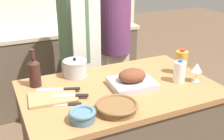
{
  "coord_description": "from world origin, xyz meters",
  "views": [
    {
      "loc": [
        -0.76,
        -1.53,
        1.76
      ],
      "look_at": [
        0.0,
        0.12,
        0.99
      ],
      "focal_mm": 45.0,
      "sensor_mm": 36.0,
      "label": 1
    }
  ],
  "objects_px": {
    "milk_jug": "(179,72)",
    "person_cook_aproned": "(78,46)",
    "knife_chef": "(60,89)",
    "knife_paring": "(65,105)",
    "roasting_pan": "(132,80)",
    "cutting_board": "(53,97)",
    "person_cook_guest": "(115,39)",
    "wine_glass_left": "(197,68)",
    "knife_bread": "(72,95)",
    "stock_pot": "(75,68)",
    "condiment_bottle_tall": "(112,14)",
    "wicker_basket": "(117,107)",
    "condiment_bottle_extra": "(118,17)",
    "wine_bottle_green": "(34,72)",
    "juice_jug": "(181,62)",
    "mixing_bowl": "(82,115)"
  },
  "relations": [
    {
      "from": "mixing_bowl",
      "to": "knife_paring",
      "type": "relative_size",
      "value": 0.7
    },
    {
      "from": "knife_paring",
      "to": "wine_glass_left",
      "type": "bearing_deg",
      "value": -3.8
    },
    {
      "from": "wine_bottle_green",
      "to": "condiment_bottle_extra",
      "type": "xyz_separation_m",
      "value": [
        1.26,
        1.32,
        -0.0
      ]
    },
    {
      "from": "milk_jug",
      "to": "person_cook_aproned",
      "type": "distance_m",
      "value": 1.05
    },
    {
      "from": "wine_bottle_green",
      "to": "person_cook_aproned",
      "type": "height_order",
      "value": "person_cook_aproned"
    },
    {
      "from": "cutting_board",
      "to": "wine_glass_left",
      "type": "distance_m",
      "value": 1.0
    },
    {
      "from": "roasting_pan",
      "to": "cutting_board",
      "type": "relative_size",
      "value": 0.98
    },
    {
      "from": "wine_bottle_green",
      "to": "knife_bread",
      "type": "bearing_deg",
      "value": -58.02
    },
    {
      "from": "knife_chef",
      "to": "person_cook_guest",
      "type": "bearing_deg",
      "value": 46.24
    },
    {
      "from": "roasting_pan",
      "to": "wicker_basket",
      "type": "height_order",
      "value": "roasting_pan"
    },
    {
      "from": "person_cook_aproned",
      "to": "condiment_bottle_tall",
      "type": "bearing_deg",
      "value": 38.39
    },
    {
      "from": "wine_glass_left",
      "to": "knife_bread",
      "type": "bearing_deg",
      "value": 172.03
    },
    {
      "from": "cutting_board",
      "to": "wine_glass_left",
      "type": "relative_size",
      "value": 2.3
    },
    {
      "from": "cutting_board",
      "to": "wine_glass_left",
      "type": "height_order",
      "value": "wine_glass_left"
    },
    {
      "from": "stock_pot",
      "to": "wine_bottle_green",
      "type": "relative_size",
      "value": 0.66
    },
    {
      "from": "knife_bread",
      "to": "knife_paring",
      "type": "bearing_deg",
      "value": -138.88
    },
    {
      "from": "person_cook_guest",
      "to": "condiment_bottle_extra",
      "type": "bearing_deg",
      "value": 59.25
    },
    {
      "from": "roasting_pan",
      "to": "milk_jug",
      "type": "relative_size",
      "value": 1.87
    },
    {
      "from": "condiment_bottle_tall",
      "to": "person_cook_guest",
      "type": "relative_size",
      "value": 0.11
    },
    {
      "from": "stock_pot",
      "to": "knife_paring",
      "type": "relative_size",
      "value": 0.82
    },
    {
      "from": "stock_pot",
      "to": "knife_chef",
      "type": "xyz_separation_m",
      "value": [
        -0.17,
        -0.21,
        -0.04
      ]
    },
    {
      "from": "mixing_bowl",
      "to": "wine_bottle_green",
      "type": "distance_m",
      "value": 0.57
    },
    {
      "from": "condiment_bottle_extra",
      "to": "person_cook_aproned",
      "type": "height_order",
      "value": "person_cook_aproned"
    },
    {
      "from": "wine_glass_left",
      "to": "wicker_basket",
      "type": "bearing_deg",
      "value": -169.18
    },
    {
      "from": "knife_chef",
      "to": "juice_jug",
      "type": "bearing_deg",
      "value": -4.74
    },
    {
      "from": "knife_chef",
      "to": "mixing_bowl",
      "type": "bearing_deg",
      "value": -86.65
    },
    {
      "from": "mixing_bowl",
      "to": "person_cook_guest",
      "type": "bearing_deg",
      "value": 57.71
    },
    {
      "from": "cutting_board",
      "to": "knife_chef",
      "type": "height_order",
      "value": "knife_chef"
    },
    {
      "from": "stock_pot",
      "to": "knife_chef",
      "type": "distance_m",
      "value": 0.27
    },
    {
      "from": "juice_jug",
      "to": "person_cook_guest",
      "type": "bearing_deg",
      "value": 98.48
    },
    {
      "from": "condiment_bottle_tall",
      "to": "condiment_bottle_extra",
      "type": "height_order",
      "value": "condiment_bottle_tall"
    },
    {
      "from": "wicker_basket",
      "to": "wine_glass_left",
      "type": "relative_size",
      "value": 1.78
    },
    {
      "from": "wine_bottle_green",
      "to": "person_cook_guest",
      "type": "bearing_deg",
      "value": 35.7
    },
    {
      "from": "stock_pot",
      "to": "person_cook_aproned",
      "type": "bearing_deg",
      "value": 69.53
    },
    {
      "from": "roasting_pan",
      "to": "wine_bottle_green",
      "type": "bearing_deg",
      "value": 154.3
    },
    {
      "from": "knife_chef",
      "to": "knife_paring",
      "type": "distance_m",
      "value": 0.18
    },
    {
      "from": "condiment_bottle_extra",
      "to": "milk_jug",
      "type": "bearing_deg",
      "value": -101.16
    },
    {
      "from": "wine_glass_left",
      "to": "knife_bread",
      "type": "relative_size",
      "value": 0.66
    },
    {
      "from": "knife_paring",
      "to": "mixing_bowl",
      "type": "bearing_deg",
      "value": -78.71
    },
    {
      "from": "wicker_basket",
      "to": "stock_pot",
      "type": "bearing_deg",
      "value": 96.37
    },
    {
      "from": "person_cook_guest",
      "to": "person_cook_aproned",
      "type": "bearing_deg",
      "value": -176.58
    },
    {
      "from": "knife_paring",
      "to": "person_cook_guest",
      "type": "xyz_separation_m",
      "value": [
        0.8,
        0.99,
        0.04
      ]
    },
    {
      "from": "cutting_board",
      "to": "knife_chef",
      "type": "xyz_separation_m",
      "value": [
        0.07,
        0.07,
        0.01
      ]
    },
    {
      "from": "wine_glass_left",
      "to": "person_cook_aproned",
      "type": "height_order",
      "value": "person_cook_aproned"
    },
    {
      "from": "knife_bread",
      "to": "condiment_bottle_tall",
      "type": "height_order",
      "value": "condiment_bottle_tall"
    },
    {
      "from": "person_cook_guest",
      "to": "roasting_pan",
      "type": "bearing_deg",
      "value": -110.85
    },
    {
      "from": "wine_bottle_green",
      "to": "person_cook_aproned",
      "type": "bearing_deg",
      "value": 50.09
    },
    {
      "from": "stock_pot",
      "to": "wine_bottle_green",
      "type": "distance_m",
      "value": 0.3
    },
    {
      "from": "wine_glass_left",
      "to": "condiment_bottle_extra",
      "type": "distance_m",
      "value": 1.74
    },
    {
      "from": "wicker_basket",
      "to": "knife_chef",
      "type": "height_order",
      "value": "wicker_basket"
    }
  ]
}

